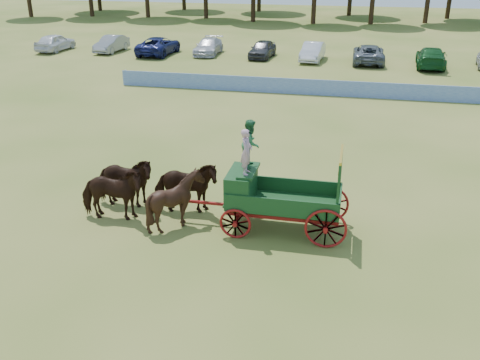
# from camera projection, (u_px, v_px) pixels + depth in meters

# --- Properties ---
(ground) EXTENTS (160.00, 160.00, 0.00)m
(ground) POSITION_uv_depth(u_px,v_px,m) (281.00, 216.00, 19.65)
(ground) COLOR olive
(ground) RESTS_ON ground
(horse_lead_left) EXTENTS (2.51, 1.36, 2.02)m
(horse_lead_left) POSITION_uv_depth(u_px,v_px,m) (112.00, 194.00, 18.99)
(horse_lead_left) COLOR black
(horse_lead_left) RESTS_ON ground
(horse_lead_right) EXTENTS (2.44, 1.20, 2.02)m
(horse_lead_right) POSITION_uv_depth(u_px,v_px,m) (124.00, 182.00, 19.97)
(horse_lead_right) COLOR black
(horse_lead_right) RESTS_ON ground
(horse_wheel_left) EXTENTS (2.00, 1.82, 2.03)m
(horse_wheel_left) POSITION_uv_depth(u_px,v_px,m) (176.00, 200.00, 18.52)
(horse_wheel_left) COLOR black
(horse_wheel_left) RESTS_ON ground
(horse_wheel_right) EXTENTS (2.55, 1.50, 2.02)m
(horse_wheel_right) POSITION_uv_depth(u_px,v_px,m) (186.00, 188.00, 19.51)
(horse_wheel_right) COLOR black
(horse_wheel_right) RESTS_ON ground
(farm_dray) EXTENTS (6.00, 2.00, 3.80)m
(farm_dray) POSITION_uv_depth(u_px,v_px,m) (263.00, 183.00, 18.22)
(farm_dray) COLOR maroon
(farm_dray) RESTS_ON ground
(sponsor_banner) EXTENTS (26.00, 0.08, 1.05)m
(sponsor_banner) POSITION_uv_depth(u_px,v_px,m) (304.00, 87.00, 35.78)
(sponsor_banner) COLOR #1E4DA6
(sponsor_banner) RESTS_ON ground
(parked_cars) EXTENTS (46.20, 7.17, 1.64)m
(parked_cars) POSITION_uv_depth(u_px,v_px,m) (278.00, 51.00, 47.05)
(parked_cars) COLOR silver
(parked_cars) RESTS_ON ground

